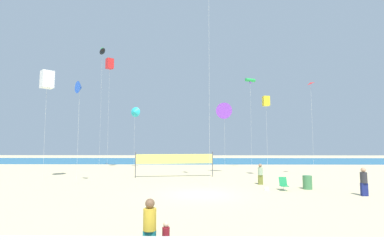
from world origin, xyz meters
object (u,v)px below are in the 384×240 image
Objects in this scene: volleyball_net at (175,160)px; kite_red_diamond at (310,84)px; toddler_figure at (166,237)px; kite_white_box at (47,80)px; kite_blue_delta at (80,88)px; kite_yellow_box at (266,101)px; folding_beach_chair at (284,183)px; mother_figure at (150,226)px; kite_black_inflatable at (102,51)px; trash_barrel at (307,182)px; kite_violet_delta at (224,111)px; beachgoer_charcoal_shirt at (364,181)px; kite_green_tube at (250,81)px; beach_handbag at (267,189)px; beachgoer_sage_shirt at (260,173)px; kite_red_box at (110,64)px; kite_cyan_delta at (135,112)px.

volleyball_net is 15.28m from kite_red_diamond.
toddler_figure is 18.79m from volleyball_net.
toddler_figure is 22.37m from kite_white_box.
kite_blue_delta is 16.76m from kite_yellow_box.
toddler_figure is 0.10× the size of kite_red_diamond.
folding_beach_chair is 0.10× the size of kite_red_diamond.
folding_beach_chair is at bearing 57.55° from mother_figure.
folding_beach_chair is 29.56m from kite_black_inflatable.
trash_barrel is 0.12× the size of kite_violet_delta.
beachgoer_charcoal_shirt is 21.17m from kite_green_tube.
trash_barrel is 3.11m from beach_handbag.
beach_handbag is 0.03× the size of kite_white_box.
volleyball_net is at bearing 132.15° from beach_handbag.
kite_white_box is 1.04× the size of kite_red_diamond.
volleyball_net is at bearing 92.45° from mother_figure.
beachgoer_sage_shirt is 11.53m from kite_red_diamond.
kite_violet_delta is (-7.19, 12.61, 5.80)m from beachgoer_charcoal_shirt.
kite_violet_delta reaches higher than toddler_figure.
kite_white_box is (-23.73, 7.14, 8.04)m from beachgoer_charcoal_shirt.
kite_yellow_box is 5.01m from kite_violet_delta.
beachgoer_sage_shirt is at bearing 66.01° from mother_figure.
kite_red_box reaches higher than kite_green_tube.
beach_handbag is at bearing -97.72° from kite_green_tube.
kite_black_inflatable is 17.12m from kite_blue_delta.
kite_red_box is (-8.99, 7.75, 11.72)m from volleyball_net.
kite_blue_delta is at bearing -165.10° from kite_red_diamond.
folding_beach_chair is at bearing -42.58° from kite_black_inflatable.
trash_barrel is 12.11m from volleyball_net.
kite_green_tube is 9.60m from kite_red_diamond.
beachgoer_charcoal_shirt reaches higher than beach_handbag.
volleyball_net is (-8.03, 7.47, 1.16)m from folding_beach_chair.
volleyball_net is 15.86m from kite_green_tube.
kite_violet_delta reaches higher than beachgoer_charcoal_shirt.
beachgoer_sage_shirt is 0.10× the size of kite_black_inflatable.
kite_red_diamond is (12.58, 19.26, 8.18)m from mother_figure.
kite_blue_delta is at bearing -33.32° from kite_white_box.
mother_figure is 30.96m from kite_red_box.
kite_violet_delta is 0.81× the size of kite_red_diamond.
kite_violet_delta reaches higher than beach_handbag.
kite_black_inflatable reaches higher than trash_barrel.
kite_black_inflatable is at bearing 157.49° from kite_violet_delta.
beach_handbag is at bearing -104.81° from kite_yellow_box.
beachgoer_sage_shirt is 0.14× the size of kite_green_tube.
kite_cyan_delta is at bearing 150.38° from kite_violet_delta.
volleyball_net is (-7.08, 4.74, 0.77)m from beachgoer_sage_shirt.
kite_white_box is at bearing 150.96° from folding_beach_chair.
kite_white_box reaches higher than kite_red_diamond.
kite_white_box is (-18.50, 2.42, 8.10)m from beachgoer_sage_shirt.
mother_figure is at bearing -59.78° from kite_blue_delta.
kite_yellow_box is at bearing 66.82° from mother_figure.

